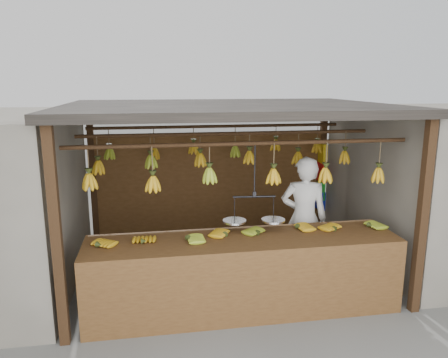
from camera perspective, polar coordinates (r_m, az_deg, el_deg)
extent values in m
plane|color=#5B5B57|center=(6.50, 0.45, -11.83)|extent=(80.00, 80.00, 0.00)
cube|color=black|center=(4.69, -21.02, -7.42)|extent=(0.10, 0.10, 2.30)
cube|color=black|center=(5.51, 24.46, -4.78)|extent=(0.10, 0.10, 2.30)
cube|color=black|center=(7.55, -16.73, 0.29)|extent=(0.10, 0.10, 2.30)
cube|color=black|center=(8.08, 12.65, 1.31)|extent=(0.10, 0.10, 2.30)
cube|color=black|center=(5.93, 0.49, 9.32)|extent=(4.30, 3.30, 0.10)
cylinder|color=black|center=(4.99, 2.52, 4.65)|extent=(4.00, 0.05, 0.05)
cylinder|color=black|center=(5.96, 0.49, 5.96)|extent=(4.00, 0.05, 0.05)
cylinder|color=black|center=(6.94, -0.98, 6.89)|extent=(4.00, 0.05, 0.05)
cube|color=#563619|center=(7.62, -1.52, -1.00)|extent=(4.00, 0.06, 1.80)
cube|color=#563619|center=(5.17, 2.52, -8.11)|extent=(3.67, 0.82, 0.08)
cube|color=#563619|center=(4.97, 3.49, -14.17)|extent=(3.67, 0.04, 0.90)
cube|color=black|center=(4.98, -17.26, -15.26)|extent=(0.07, 0.07, 0.82)
cube|color=black|center=(5.65, 21.16, -12.07)|extent=(0.07, 0.07, 0.82)
cube|color=black|center=(5.62, -16.33, -11.88)|extent=(0.07, 0.07, 0.82)
cube|color=black|center=(6.22, 17.79, -9.52)|extent=(0.07, 0.07, 0.82)
ellipsoid|color=#C38D14|center=(5.03, -15.99, -8.37)|extent=(0.28, 0.30, 0.06)
ellipsoid|color=#C38D14|center=(5.03, -10.44, -8.09)|extent=(0.19, 0.25, 0.06)
ellipsoid|color=#92A523|center=(5.04, -4.70, -7.87)|extent=(0.25, 0.19, 0.06)
ellipsoid|color=#C38D14|center=(5.19, 0.27, -7.22)|extent=(0.30, 0.28, 0.06)
ellipsoid|color=#92A523|center=(5.25, 4.59, -7.01)|extent=(0.29, 0.30, 0.06)
ellipsoid|color=#C38D14|center=(5.49, 9.69, -6.29)|extent=(0.26, 0.21, 0.06)
ellipsoid|color=#C38D14|center=(5.54, 14.38, -6.32)|extent=(0.28, 0.30, 0.06)
ellipsoid|color=#92A523|center=(5.77, 18.55, -5.83)|extent=(0.27, 0.23, 0.06)
ellipsoid|color=#C38D14|center=(5.01, -17.15, -0.34)|extent=(0.16, 0.16, 0.28)
ellipsoid|color=#C38D14|center=(4.91, -9.25, -0.63)|extent=(0.16, 0.16, 0.28)
ellipsoid|color=#92A523|center=(5.02, -1.90, 0.45)|extent=(0.16, 0.16, 0.28)
ellipsoid|color=#C38D14|center=(5.12, 6.48, 0.35)|extent=(0.16, 0.16, 0.28)
ellipsoid|color=#C38D14|center=(5.32, 13.10, 0.49)|extent=(0.16, 0.16, 0.28)
ellipsoid|color=#C38D14|center=(5.65, 19.50, 0.49)|extent=(0.16, 0.16, 0.28)
ellipsoid|color=#C38D14|center=(5.93, -16.09, 1.46)|extent=(0.16, 0.16, 0.28)
ellipsoid|color=#92A523|center=(5.97, -9.52, 2.24)|extent=(0.16, 0.16, 0.28)
ellipsoid|color=#C38D14|center=(5.97, -3.12, 2.52)|extent=(0.16, 0.16, 0.28)
ellipsoid|color=#C38D14|center=(6.06, 3.33, 2.84)|extent=(0.16, 0.16, 0.28)
ellipsoid|color=#C38D14|center=(6.27, 9.62, 2.72)|extent=(0.16, 0.16, 0.28)
ellipsoid|color=#C38D14|center=(6.50, 15.47, 2.77)|extent=(0.16, 0.16, 0.28)
ellipsoid|color=#92A523|center=(6.94, -14.71, 3.24)|extent=(0.16, 0.16, 0.28)
ellipsoid|color=#C38D14|center=(6.94, -9.08, 3.29)|extent=(0.16, 0.16, 0.28)
ellipsoid|color=#C38D14|center=(6.95, -3.98, 4.01)|extent=(0.16, 0.16, 0.28)
ellipsoid|color=#92A523|center=(7.05, 1.47, 3.61)|extent=(0.16, 0.16, 0.28)
ellipsoid|color=#C38D14|center=(7.21, 6.76, 4.40)|extent=(0.16, 0.16, 0.28)
ellipsoid|color=#C38D14|center=(7.46, 12.05, 4.06)|extent=(0.16, 0.16, 0.28)
cylinder|color=black|center=(5.07, 4.03, 1.14)|extent=(0.02, 0.02, 0.63)
cylinder|color=black|center=(5.14, 3.97, -2.32)|extent=(0.51, 0.07, 0.02)
cylinder|color=silver|center=(5.20, 1.37, -5.57)|extent=(0.27, 0.27, 0.02)
cylinder|color=silver|center=(5.27, 6.44, -5.42)|extent=(0.27, 0.27, 0.02)
imported|color=white|center=(6.09, 10.37, -5.08)|extent=(0.72, 0.57, 1.72)
cube|color=yellow|center=(7.87, 12.76, 3.29)|extent=(0.08, 0.26, 0.34)
cube|color=red|center=(7.93, 12.64, 0.90)|extent=(0.08, 0.26, 0.34)
cube|color=#199926|center=(8.00, 12.53, -1.37)|extent=(0.08, 0.26, 0.34)
cube|color=#1426BF|center=(8.05, 12.47, -2.69)|extent=(0.08, 0.26, 0.34)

